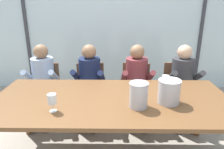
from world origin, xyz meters
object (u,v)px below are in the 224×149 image
at_px(person_charcoal_jacket, 183,80).
at_px(wine_glass_near_bucket, 52,100).
at_px(chair_left_of_center, 91,87).
at_px(person_maroon_top, 137,80).
at_px(dining_table, 112,104).
at_px(wine_glass_by_left_taster, 165,80).
at_px(person_navy_polo, 89,80).
at_px(ice_bucket_primary, 139,95).
at_px(chair_right_of_center, 177,87).
at_px(ice_bucket_secondary, 169,91).
at_px(chair_near_curtain, 45,87).
at_px(person_pale_blue_shirt, 42,80).
at_px(chair_center, 135,87).

xyz_separation_m(person_charcoal_jacket, wine_glass_near_bucket, (-1.58, -1.13, 0.22)).
height_order(chair_left_of_center, person_maroon_top, person_maroon_top).
height_order(person_maroon_top, person_charcoal_jacket, same).
distance_m(dining_table, wine_glass_by_left_taster, 0.70).
xyz_separation_m(chair_left_of_center, person_navy_polo, (-0.00, -0.13, 0.17)).
xyz_separation_m(person_maroon_top, ice_bucket_primary, (-0.09, -1.03, 0.24)).
distance_m(person_maroon_top, person_charcoal_jacket, 0.68).
xyz_separation_m(person_navy_polo, person_charcoal_jacket, (1.38, -0.00, 0.00)).
xyz_separation_m(chair_right_of_center, person_navy_polo, (-1.35, -0.16, 0.17)).
height_order(chair_left_of_center, wine_glass_near_bucket, wine_glass_near_bucket).
distance_m(chair_left_of_center, chair_right_of_center, 1.35).
relative_size(chair_left_of_center, ice_bucket_secondary, 3.48).
height_order(person_navy_polo, person_charcoal_jacket, same).
height_order(chair_right_of_center, wine_glass_near_bucket, wine_glass_near_bucket).
relative_size(wine_glass_by_left_taster, wine_glass_near_bucket, 1.00).
distance_m(dining_table, chair_left_of_center, 1.06).
height_order(ice_bucket_secondary, wine_glass_by_left_taster, ice_bucket_secondary).
distance_m(dining_table, chair_right_of_center, 1.44).
bearing_deg(chair_near_curtain, chair_left_of_center, -1.37).
bearing_deg(wine_glass_near_bucket, chair_near_curtain, 112.04).
height_order(chair_left_of_center, chair_right_of_center, same).
xyz_separation_m(dining_table, person_pale_blue_shirt, (-1.04, 0.84, -0.04)).
xyz_separation_m(dining_table, wine_glass_near_bucket, (-0.55, -0.28, 0.18)).
height_order(person_pale_blue_shirt, person_charcoal_jacket, same).
bearing_deg(chair_near_curtain, chair_right_of_center, -1.49).
bearing_deg(ice_bucket_primary, wine_glass_by_left_taster, 50.73).
relative_size(ice_bucket_primary, wine_glass_by_left_taster, 1.46).
height_order(chair_near_curtain, person_pale_blue_shirt, person_pale_blue_shirt).
xyz_separation_m(chair_right_of_center, person_charcoal_jacket, (0.03, -0.16, 0.17)).
bearing_deg(person_maroon_top, person_navy_polo, 177.77).
distance_m(chair_center, person_pale_blue_shirt, 1.41).
distance_m(chair_left_of_center, wine_glass_near_bucket, 1.34).
relative_size(chair_left_of_center, person_maroon_top, 0.73).
height_order(person_navy_polo, wine_glass_by_left_taster, person_navy_polo).
xyz_separation_m(person_maroon_top, person_charcoal_jacket, (0.68, -0.00, 0.00)).
xyz_separation_m(chair_center, person_navy_polo, (-0.70, -0.13, 0.17)).
height_order(chair_center, person_maroon_top, person_maroon_top).
height_order(chair_near_curtain, wine_glass_by_left_taster, wine_glass_by_left_taster).
height_order(person_charcoal_jacket, ice_bucket_primary, person_charcoal_jacket).
xyz_separation_m(dining_table, person_charcoal_jacket, (1.04, 0.84, -0.04)).
xyz_separation_m(chair_left_of_center, chair_right_of_center, (1.35, 0.03, 0.00)).
height_order(chair_left_of_center, person_pale_blue_shirt, person_pale_blue_shirt).
bearing_deg(wine_glass_near_bucket, ice_bucket_secondary, 9.86).
bearing_deg(dining_table, wine_glass_near_bucket, -152.47).
bearing_deg(wine_glass_by_left_taster, person_maroon_top, 114.02).
bearing_deg(person_maroon_top, ice_bucket_primary, -97.44).
distance_m(chair_near_curtain, chair_center, 1.40).
bearing_deg(ice_bucket_primary, dining_table, 145.04).
height_order(chair_right_of_center, person_navy_polo, person_navy_polo).
bearing_deg(wine_glass_by_left_taster, ice_bucket_primary, -129.27).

